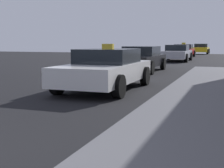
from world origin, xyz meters
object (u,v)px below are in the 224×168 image
at_px(car_yellow, 201,49).
at_px(car_black, 141,59).
at_px(car_white, 106,69).
at_px(car_silver, 177,53).
at_px(car_red, 183,51).

bearing_deg(car_yellow, car_black, 88.12).
bearing_deg(car_white, car_yellow, -90.50).
bearing_deg(car_silver, car_yellow, -91.67).
distance_m(car_white, car_yellow, 32.77).
xyz_separation_m(car_white, car_yellow, (0.29, 32.77, -0.00)).
height_order(car_white, car_silver, car_white).
xyz_separation_m(car_black, car_silver, (0.38, 9.56, 0.00)).
bearing_deg(car_silver, car_white, 90.72).
bearing_deg(car_silver, car_black, 87.74).
relative_size(car_red, car_yellow, 0.96).
bearing_deg(car_red, car_silver, 93.50).
relative_size(car_black, car_yellow, 1.03).
relative_size(car_white, car_red, 1.06).
xyz_separation_m(car_silver, car_red, (-0.42, 6.82, -0.00)).
height_order(car_silver, car_yellow, same).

